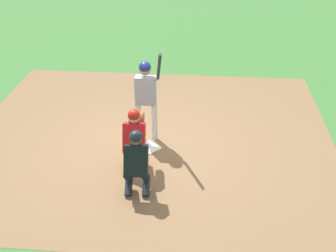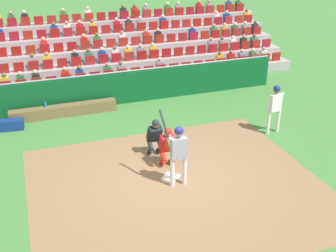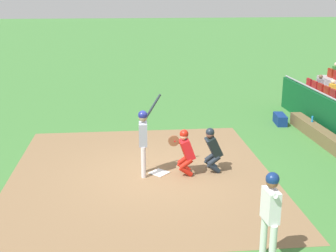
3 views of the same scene
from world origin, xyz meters
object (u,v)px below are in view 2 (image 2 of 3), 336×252
water_bottle_on_bench (45,104)px  on_deck_batter (275,104)px  equipment_duffel_bag (10,125)px  home_plate_marker (171,177)px  dugout_bench (64,111)px  batter_at_plate (178,149)px  catcher_crouching (167,144)px  home_plate_umpire (155,135)px

water_bottle_on_bench → on_deck_batter: size_ratio=0.12×
equipment_duffel_bag → on_deck_batter: bearing=165.5°
home_plate_marker → dugout_bench: (2.34, -5.64, 0.20)m
home_plate_marker → on_deck_batter: (-4.46, -1.59, 1.07)m
batter_at_plate → catcher_crouching: 1.20m
batter_at_plate → catcher_crouching: bearing=-94.6°
home_plate_marker → catcher_crouching: catcher_crouching is taller
water_bottle_on_bench → equipment_duffel_bag: 1.53m
catcher_crouching → water_bottle_on_bench: bearing=-57.9°
home_plate_umpire → catcher_crouching: bearing=99.8°
home_plate_marker → catcher_crouching: 1.00m
batter_at_plate → equipment_duffel_bag: bearing=-51.2°
batter_at_plate → dugout_bench: bearing=-68.5°
home_plate_marker → water_bottle_on_bench: (2.99, -5.69, 0.53)m
dugout_bench → on_deck_batter: 7.95m
home_plate_marker → on_deck_batter: bearing=-160.4°
catcher_crouching → dugout_bench: (2.48, -4.94, -0.50)m
catcher_crouching → equipment_duffel_bag: catcher_crouching is taller
home_plate_umpire → equipment_duffel_bag: size_ratio=1.42×
catcher_crouching → equipment_duffel_bag: size_ratio=1.44×
batter_at_plate → water_bottle_on_bench: bearing=-63.5°
equipment_duffel_bag → water_bottle_on_bench: bearing=-146.6°
water_bottle_on_bench → on_deck_batter: on_deck_batter is taller
dugout_bench → equipment_duffel_bag: dugout_bench is taller
batter_at_plate → equipment_duffel_bag: 7.05m
dugout_bench → equipment_duffel_bag: size_ratio=4.49×
catcher_crouching → dugout_bench: size_ratio=0.32×
catcher_crouching → water_bottle_on_bench: size_ratio=6.13×
dugout_bench → batter_at_plate: bearing=111.5°
home_plate_marker → home_plate_umpire: bearing=-90.3°
home_plate_umpire → equipment_duffel_bag: bearing=-39.3°
batter_at_plate → on_deck_batter: 4.84m
catcher_crouching → water_bottle_on_bench: 5.90m
water_bottle_on_bench → equipment_duffel_bag: bearing=26.5°
batter_at_plate → dugout_bench: (2.39, -6.06, -0.92)m
dugout_bench → water_bottle_on_bench: size_ratio=19.10×
equipment_duffel_bag → on_deck_batter: (-8.78, 3.44, 0.89)m
catcher_crouching → home_plate_umpire: catcher_crouching is taller
batter_at_plate → home_plate_umpire: (0.04, -1.90, -0.44)m
equipment_duffel_bag → home_plate_umpire: bearing=147.6°
batter_at_plate → on_deck_batter: batter_at_plate is taller
catcher_crouching → home_plate_umpire: (0.14, -0.79, -0.03)m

